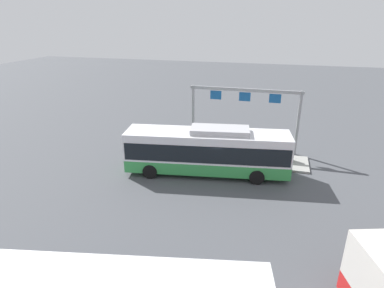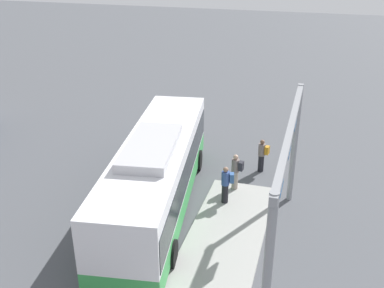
{
  "view_description": "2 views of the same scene",
  "coord_description": "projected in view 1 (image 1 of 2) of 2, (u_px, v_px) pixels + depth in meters",
  "views": [
    {
      "loc": [
        -4.35,
        20.09,
        10.39
      ],
      "look_at": [
        1.43,
        -1.28,
        1.6
      ],
      "focal_mm": 29.96,
      "sensor_mm": 36.0,
      "label": 1
    },
    {
      "loc": [
        -14.81,
        -5.83,
        10.26
      ],
      "look_at": [
        3.21,
        -0.53,
        1.68
      ],
      "focal_mm": 41.59,
      "sensor_mm": 36.0,
      "label": 2
    }
  ],
  "objects": [
    {
      "name": "ground_plane",
      "position": [
        207.0,
        173.0,
        22.92
      ],
      "size": [
        120.0,
        120.0,
        0.0
      ],
      "primitive_type": "plane",
      "color": "#4C4F54"
    },
    {
      "name": "platform_curb",
      "position": [
        242.0,
        158.0,
        25.19
      ],
      "size": [
        10.0,
        2.8,
        0.16
      ],
      "primitive_type": "cube",
      "color": "#9E9E99",
      "rests_on": "ground"
    },
    {
      "name": "bus_main",
      "position": [
        207.0,
        150.0,
        22.25
      ],
      "size": [
        11.51,
        4.14,
        3.46
      ],
      "rotation": [
        0.0,
        0.0,
        0.15
      ],
      "color": "green",
      "rests_on": "ground"
    },
    {
      "name": "person_boarding",
      "position": [
        163.0,
        138.0,
        26.98
      ],
      "size": [
        0.41,
        0.57,
        1.67
      ],
      "rotation": [
        0.0,
        0.0,
        1.37
      ],
      "color": "black",
      "rests_on": "ground"
    },
    {
      "name": "person_waiting_near",
      "position": [
        186.0,
        143.0,
        25.61
      ],
      "size": [
        0.39,
        0.56,
        1.67
      ],
      "rotation": [
        0.0,
        0.0,
        1.42
      ],
      "color": "gray",
      "rests_on": "platform_curb"
    },
    {
      "name": "person_waiting_mid",
      "position": [
        200.0,
        145.0,
        25.16
      ],
      "size": [
        0.42,
        0.58,
        1.67
      ],
      "rotation": [
        0.0,
        0.0,
        1.8
      ],
      "color": "black",
      "rests_on": "platform_curb"
    },
    {
      "name": "platform_sign_gantry",
      "position": [
        244.0,
        106.0,
        25.74
      ],
      "size": [
        8.93,
        0.24,
        5.2
      ],
      "color": "gray",
      "rests_on": "ground"
    },
    {
      "name": "trash_bin",
      "position": [
        290.0,
        155.0,
        24.39
      ],
      "size": [
        0.52,
        0.52,
        0.9
      ],
      "primitive_type": "cylinder",
      "color": "#2D5133",
      "rests_on": "platform_curb"
    }
  ]
}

